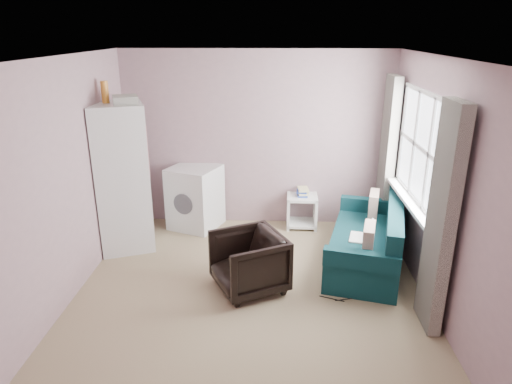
{
  "coord_description": "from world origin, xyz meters",
  "views": [
    {
      "loc": [
        0.26,
        -4.26,
        2.75
      ],
      "look_at": [
        0.05,
        0.6,
        1.0
      ],
      "focal_mm": 32.0,
      "sensor_mm": 36.0,
      "label": 1
    }
  ],
  "objects_px": {
    "armchair": "(249,260)",
    "washing_machine": "(195,196)",
    "sofa": "(370,243)",
    "side_table": "(302,208)",
    "fridge": "(122,177)"
  },
  "relations": [
    {
      "from": "armchair",
      "to": "fridge",
      "type": "bearing_deg",
      "value": -148.2
    },
    {
      "from": "fridge",
      "to": "washing_machine",
      "type": "distance_m",
      "value": 1.17
    },
    {
      "from": "armchair",
      "to": "washing_machine",
      "type": "relative_size",
      "value": 0.8
    },
    {
      "from": "fridge",
      "to": "side_table",
      "type": "height_order",
      "value": "fridge"
    },
    {
      "from": "fridge",
      "to": "side_table",
      "type": "relative_size",
      "value": 3.65
    },
    {
      "from": "armchair",
      "to": "sofa",
      "type": "height_order",
      "value": "sofa"
    },
    {
      "from": "side_table",
      "to": "sofa",
      "type": "relative_size",
      "value": 0.31
    },
    {
      "from": "washing_machine",
      "to": "sofa",
      "type": "relative_size",
      "value": 0.47
    },
    {
      "from": "sofa",
      "to": "side_table",
      "type": "bearing_deg",
      "value": 138.05
    },
    {
      "from": "side_table",
      "to": "washing_machine",
      "type": "bearing_deg",
      "value": -177.59
    },
    {
      "from": "fridge",
      "to": "sofa",
      "type": "height_order",
      "value": "fridge"
    },
    {
      "from": "armchair",
      "to": "sofa",
      "type": "bearing_deg",
      "value": 86.11
    },
    {
      "from": "armchair",
      "to": "washing_machine",
      "type": "bearing_deg",
      "value": -179.89
    },
    {
      "from": "armchair",
      "to": "side_table",
      "type": "distance_m",
      "value": 1.88
    },
    {
      "from": "armchair",
      "to": "side_table",
      "type": "height_order",
      "value": "armchair"
    }
  ]
}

